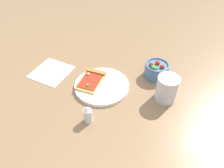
{
  "coord_description": "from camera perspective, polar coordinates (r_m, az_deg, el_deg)",
  "views": [
    {
      "loc": [
        0.65,
        0.14,
        0.62
      ],
      "look_at": [
        0.03,
        -0.0,
        0.03
      ],
      "focal_mm": 33.94,
      "sensor_mm": 36.0,
      "label": 1
    }
  ],
  "objects": [
    {
      "name": "ground_plane",
      "position": [
        0.91,
        0.69,
        0.01
      ],
      "size": [
        2.4,
        2.4,
        0.0
      ],
      "primitive_type": "plane",
      "color": "#93704C",
      "rests_on": "ground"
    },
    {
      "name": "paper_napkin",
      "position": [
        1.01,
        -16.01,
        3.21
      ],
      "size": [
        0.19,
        0.19,
        0.0
      ],
      "primitive_type": "cube",
      "rotation": [
        0.0,
        0.0,
        -0.24
      ],
      "color": "white",
      "rests_on": "ground_plane"
    },
    {
      "name": "plate",
      "position": [
        0.89,
        -2.76,
        -0.49
      ],
      "size": [
        0.23,
        0.23,
        0.01
      ],
      "primitive_type": "cylinder",
      "color": "white",
      "rests_on": "ground_plane"
    },
    {
      "name": "pepper_shaker",
      "position": [
        0.75,
        -6.55,
        -8.2
      ],
      "size": [
        0.03,
        0.03,
        0.07
      ],
      "color": "silver",
      "rests_on": "ground_plane"
    },
    {
      "name": "pizza_slice_main",
      "position": [
        0.91,
        -5.46,
        1.33
      ],
      "size": [
        0.14,
        0.1,
        0.02
      ],
      "color": "#E5B256",
      "rests_on": "plate"
    },
    {
      "name": "salad_bowl",
      "position": [
        0.95,
        11.89,
        3.76
      ],
      "size": [
        0.1,
        0.1,
        0.08
      ],
      "color": "#4C7299",
      "rests_on": "ground_plane"
    },
    {
      "name": "soda_glass",
      "position": [
        0.84,
        14.54,
        -1.29
      ],
      "size": [
        0.08,
        0.08,
        0.11
      ],
      "color": "silver",
      "rests_on": "ground_plane"
    }
  ]
}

